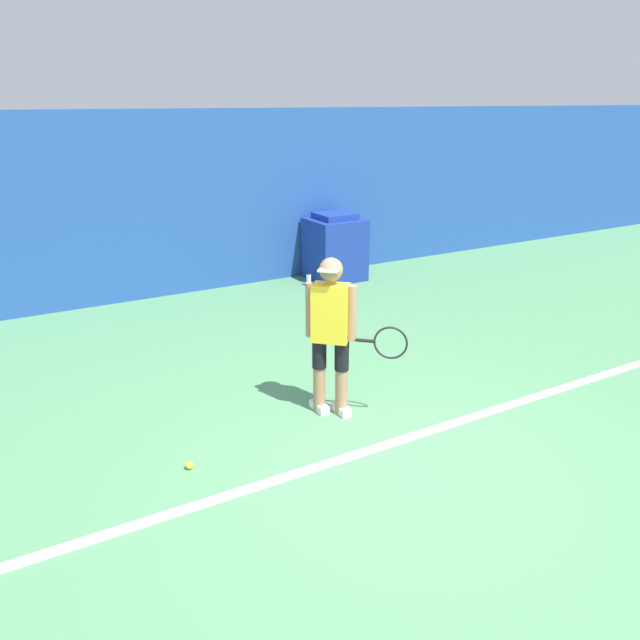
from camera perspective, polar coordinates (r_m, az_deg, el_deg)
ground_plane at (r=5.39m, az=7.68°, el=-13.31°), size 24.00×24.00×0.00m
back_wall at (r=9.87m, az=-13.08°, el=10.21°), size 24.00×0.10×2.78m
court_baseline at (r=5.64m, az=5.33°, el=-11.52°), size 21.60×0.10×0.01m
tennis_player at (r=5.86m, az=1.11°, el=-0.94°), size 0.72×0.71×1.56m
tennis_ball at (r=5.43m, az=-11.85°, el=-12.86°), size 0.07×0.07×0.07m
covered_chair at (r=10.60m, az=1.35°, el=6.62°), size 0.85×0.83×1.13m
water_bottle at (r=10.29m, az=-1.04°, el=3.69°), size 0.08×0.08×0.21m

